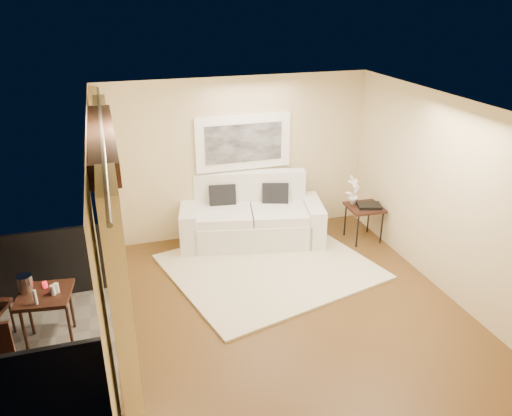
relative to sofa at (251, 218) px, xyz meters
name	(u,v)px	position (x,y,z in m)	size (l,w,h in m)	color
floor	(288,309)	(-0.10, -2.10, -0.40)	(5.00, 5.00, 0.00)	brown
room_shell	(101,139)	(-2.23, -2.10, 2.12)	(5.00, 6.40, 5.00)	white
balcony	(20,345)	(-3.41, -2.10, -0.22)	(1.81, 2.60, 1.17)	#605B56
curtains	(116,241)	(-2.21, -2.10, 0.94)	(0.16, 4.80, 2.64)	#CDB77E
artwork	(244,143)	(-0.02, 0.36, 1.22)	(1.62, 0.07, 0.92)	white
rug	(270,267)	(0.00, -1.00, -0.38)	(2.88, 2.51, 0.04)	beige
sofa	(251,218)	(0.00, 0.00, 0.00)	(2.50, 1.47, 1.13)	silver
side_table	(365,209)	(1.83, -0.55, 0.16)	(0.59, 0.59, 0.61)	black
tray	(369,206)	(1.88, -0.59, 0.24)	(0.38, 0.28, 0.05)	black
orchid	(353,191)	(1.67, -0.41, 0.47)	(0.26, 0.18, 0.50)	white
bistro_table	(45,300)	(-3.08, -1.92, 0.22)	(0.66, 0.66, 0.70)	black
ice_bucket	(25,283)	(-3.28, -1.79, 0.40)	(0.18, 0.18, 0.20)	silver
candle	(45,285)	(-3.07, -1.78, 0.33)	(0.06, 0.06, 0.07)	red
vase	(35,297)	(-3.14, -2.12, 0.39)	(0.04, 0.04, 0.18)	white
glass_a	(53,290)	(-2.97, -1.97, 0.36)	(0.06, 0.06, 0.12)	silver
glass_b	(56,288)	(-2.93, -1.94, 0.36)	(0.06, 0.06, 0.12)	silver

